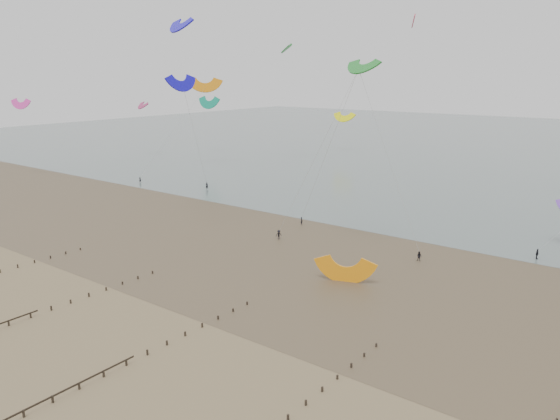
{
  "coord_description": "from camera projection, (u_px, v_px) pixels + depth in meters",
  "views": [
    {
      "loc": [
        45.62,
        -36.02,
        28.2
      ],
      "look_at": [
        -2.96,
        28.0,
        8.0
      ],
      "focal_mm": 35.0,
      "sensor_mm": 36.0,
      "label": 1
    }
  ],
  "objects": [
    {
      "name": "sea_and_shore",
      "position": [
        298.0,
        248.0,
        90.41
      ],
      "size": [
        500.0,
        665.0,
        0.03
      ],
      "color": "#475654",
      "rests_on": "ground"
    },
    {
      "name": "kitesurfer_lead",
      "position": [
        302.0,
        221.0,
        104.29
      ],
      "size": [
        0.66,
        0.59,
        1.51
      ],
      "primitive_type": "imported",
      "rotation": [
        0.0,
        0.0,
        2.6
      ],
      "color": "black",
      "rests_on": "ground"
    },
    {
      "name": "kitesurfers",
      "position": [
        525.0,
        257.0,
        83.55
      ],
      "size": [
        145.73,
        23.92,
        1.8
      ],
      "color": "black",
      "rests_on": "ground"
    },
    {
      "name": "grounded_kite",
      "position": [
        345.0,
        282.0,
        75.95
      ],
      "size": [
        8.78,
        7.79,
        4.02
      ],
      "primitive_type": null,
      "rotation": [
        1.54,
        0.0,
        0.34
      ],
      "color": "orange",
      "rests_on": "ground"
    },
    {
      "name": "ground",
      "position": [
        151.0,
        331.0,
        61.44
      ],
      "size": [
        500.0,
        500.0,
        0.0
      ],
      "primitive_type": "plane",
      "color": "brown",
      "rests_on": "ground"
    },
    {
      "name": "kites_airborne",
      "position": [
        399.0,
        98.0,
        138.71
      ],
      "size": [
        224.78,
        128.96,
        44.68
      ],
      "color": "#1F842A",
      "rests_on": "ground"
    }
  ]
}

